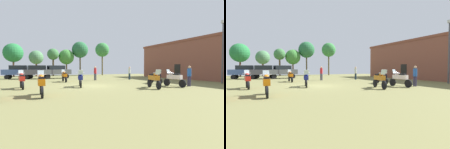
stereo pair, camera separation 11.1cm
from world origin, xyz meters
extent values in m
cube|color=olive|center=(0.00, 0.00, 0.01)|extent=(44.00, 52.00, 0.02)
cube|color=brown|center=(18.00, 2.26, 2.70)|extent=(6.00, 22.00, 5.39)
cube|color=brown|center=(18.00, 2.26, 5.57)|extent=(6.12, 22.44, 0.35)
cube|color=black|center=(15.03, 4.62, 1.10)|extent=(0.08, 1.20, 2.20)
cylinder|color=black|center=(-5.49, 0.92, 0.33)|extent=(0.21, 0.63, 0.62)
cylinder|color=black|center=(-5.27, -0.53, 0.33)|extent=(0.21, 0.63, 0.62)
cube|color=#AE2016|center=(-5.38, 0.19, 0.82)|extent=(0.54, 1.29, 0.36)
ellipsoid|color=#AE2016|center=(-5.42, 0.47, 1.10)|extent=(0.39, 0.52, 0.24)
cube|color=black|center=(-5.34, -0.02, 1.06)|extent=(0.38, 0.60, 0.12)
cube|color=silver|center=(-5.46, 0.78, 1.28)|extent=(0.38, 0.20, 0.39)
cylinder|color=#B7B7BC|center=(-5.45, 0.69, 1.22)|extent=(0.62, 0.13, 0.04)
cylinder|color=black|center=(-4.11, -3.50, 0.34)|extent=(0.13, 0.64, 0.64)
cylinder|color=black|center=(-4.09, -5.08, 0.34)|extent=(0.13, 0.64, 0.64)
cube|color=#CE670B|center=(-4.10, -4.29, 0.84)|extent=(0.37, 1.35, 0.36)
ellipsoid|color=#CE670B|center=(-4.10, -3.99, 1.12)|extent=(0.32, 0.48, 0.24)
cube|color=black|center=(-4.10, -4.52, 1.08)|extent=(0.31, 0.56, 0.12)
cube|color=silver|center=(-4.11, -3.65, 1.30)|extent=(0.36, 0.16, 0.39)
cylinder|color=#B7B7BC|center=(-4.10, -3.75, 1.24)|extent=(0.62, 0.04, 0.04)
cylinder|color=black|center=(4.05, -4.53, 0.35)|extent=(0.26, 0.67, 0.66)
cylinder|color=black|center=(4.40, -2.93, 0.35)|extent=(0.26, 0.67, 0.66)
cube|color=#BD6F19|center=(4.23, -3.73, 0.86)|extent=(0.64, 1.44, 0.36)
ellipsoid|color=#BD6F19|center=(4.16, -4.03, 1.14)|extent=(0.41, 0.54, 0.24)
cube|color=black|center=(4.28, -3.49, 1.10)|extent=(0.41, 0.61, 0.12)
cube|color=silver|center=(4.09, -4.38, 1.32)|extent=(0.38, 0.22, 0.39)
cylinder|color=#B7B7BC|center=(4.11, -4.27, 1.26)|extent=(0.61, 0.17, 0.04)
cylinder|color=black|center=(-1.03, -1.07, 0.33)|extent=(0.23, 0.63, 0.62)
cylinder|color=black|center=(-0.74, 0.46, 0.33)|extent=(0.23, 0.63, 0.62)
cube|color=navy|center=(-0.88, -0.31, 0.82)|extent=(0.60, 1.37, 0.36)
ellipsoid|color=navy|center=(-0.94, -0.60, 1.10)|extent=(0.40, 0.53, 0.24)
cube|color=black|center=(-0.84, -0.08, 1.06)|extent=(0.40, 0.61, 0.12)
cube|color=silver|center=(-1.00, -0.92, 1.28)|extent=(0.38, 0.22, 0.39)
cylinder|color=#B7B7BC|center=(-0.98, -0.82, 1.22)|extent=(0.62, 0.15, 0.04)
cylinder|color=black|center=(-1.37, 6.37, 0.32)|extent=(0.16, 0.61, 0.60)
cylinder|color=black|center=(-1.28, 4.77, 0.32)|extent=(0.16, 0.61, 0.60)
cube|color=#C2620B|center=(-1.33, 5.57, 0.80)|extent=(0.44, 1.38, 0.36)
ellipsoid|color=#C2620B|center=(-1.34, 5.87, 1.08)|extent=(0.35, 0.50, 0.24)
cube|color=black|center=(-1.31, 5.33, 1.04)|extent=(0.33, 0.58, 0.12)
cube|color=silver|center=(-1.36, 6.21, 1.26)|extent=(0.37, 0.17, 0.39)
cylinder|color=#B7B7BC|center=(-1.36, 6.11, 1.20)|extent=(0.62, 0.07, 0.04)
cylinder|color=black|center=(7.02, -1.15, 0.32)|extent=(0.19, 0.61, 0.60)
cylinder|color=black|center=(7.22, 0.49, 0.32)|extent=(0.19, 0.61, 0.60)
cube|color=black|center=(7.12, -0.33, 0.80)|extent=(0.53, 1.44, 0.36)
ellipsoid|color=black|center=(7.09, -0.64, 1.08)|extent=(0.38, 0.52, 0.24)
cube|color=black|center=(7.15, -0.08, 1.04)|extent=(0.37, 0.59, 0.12)
cube|color=silver|center=(7.04, -0.99, 1.26)|extent=(0.38, 0.19, 0.39)
cylinder|color=#B7B7BC|center=(7.06, -0.88, 1.20)|extent=(0.62, 0.11, 0.04)
cylinder|color=black|center=(6.46, -2.72, 0.35)|extent=(0.20, 0.67, 0.66)
cylinder|color=black|center=(6.66, -4.34, 0.35)|extent=(0.20, 0.67, 0.66)
cube|color=silver|center=(6.56, -3.53, 0.86)|extent=(0.52, 1.43, 0.36)
ellipsoid|color=silver|center=(6.52, -3.22, 1.14)|extent=(0.37, 0.51, 0.24)
cube|color=black|center=(6.59, -3.77, 1.10)|extent=(0.36, 0.59, 0.12)
cube|color=silver|center=(6.48, -2.87, 1.32)|extent=(0.38, 0.19, 0.39)
cylinder|color=#B7B7BC|center=(6.49, -2.98, 1.26)|extent=(0.62, 0.11, 0.04)
cylinder|color=black|center=(-2.76, 12.03, 0.34)|extent=(0.67, 0.33, 0.64)
cylinder|color=black|center=(-3.02, 13.44, 0.34)|extent=(0.67, 0.33, 0.64)
cylinder|color=black|center=(0.11, 12.56, 0.34)|extent=(0.67, 0.33, 0.64)
cylinder|color=black|center=(-0.15, 13.98, 0.34)|extent=(0.67, 0.33, 0.64)
cube|color=#494C50|center=(-1.45, 13.00, 1.03)|extent=(4.56, 2.55, 0.75)
cube|color=black|center=(-1.45, 13.00, 1.71)|extent=(2.61, 1.99, 0.61)
cylinder|color=black|center=(-8.14, 13.60, 0.34)|extent=(0.67, 0.31, 0.64)
cylinder|color=black|center=(-7.92, 15.02, 0.34)|extent=(0.67, 0.31, 0.64)
cylinder|color=black|center=(-5.25, 13.17, 0.34)|extent=(0.67, 0.31, 0.64)
cylinder|color=black|center=(-5.03, 14.59, 0.34)|extent=(0.67, 0.31, 0.64)
cube|color=#3C5491|center=(-6.58, 14.10, 1.03)|extent=(4.52, 2.42, 0.75)
cube|color=black|center=(-6.58, 14.10, 1.71)|extent=(2.57, 1.92, 0.61)
cylinder|color=black|center=(-5.60, 12.39, 0.34)|extent=(0.66, 0.27, 0.64)
cylinder|color=black|center=(-5.49, 13.82, 0.34)|extent=(0.66, 0.27, 0.64)
cylinder|color=black|center=(-2.68, 12.16, 0.34)|extent=(0.66, 0.27, 0.64)
cylinder|color=black|center=(-2.57, 13.60, 0.34)|extent=(0.66, 0.27, 0.64)
cube|color=#484551|center=(-4.08, 12.99, 1.03)|extent=(4.43, 2.13, 0.75)
cube|color=black|center=(-4.08, 12.99, 1.71)|extent=(2.48, 1.76, 0.61)
cylinder|color=#233340|center=(7.57, 6.11, 0.46)|extent=(0.14, 0.14, 0.87)
cylinder|color=#233340|center=(7.62, 5.94, 0.46)|extent=(0.14, 0.14, 0.87)
cylinder|color=silver|center=(7.60, 6.02, 1.23)|extent=(0.42, 0.42, 0.69)
sphere|color=tan|center=(7.60, 6.02, 1.70)|extent=(0.24, 0.24, 0.24)
cylinder|color=#302B47|center=(7.95, -3.75, 0.46)|extent=(0.14, 0.14, 0.88)
cylinder|color=#302B47|center=(8.00, -3.91, 0.46)|extent=(0.14, 0.14, 0.88)
cylinder|color=#224D94|center=(7.98, -3.83, 1.24)|extent=(0.43, 0.43, 0.69)
sphere|color=tan|center=(7.98, -3.83, 1.71)|extent=(0.24, 0.24, 0.24)
cylinder|color=#2E2E44|center=(2.87, 6.63, 0.46)|extent=(0.14, 0.14, 0.88)
cylinder|color=#2E2E44|center=(2.72, 6.71, 0.46)|extent=(0.14, 0.14, 0.88)
cylinder|color=#B11D22|center=(2.79, 6.67, 1.25)|extent=(0.46, 0.46, 0.70)
sphere|color=tan|center=(2.79, 6.67, 1.72)|extent=(0.24, 0.24, 0.24)
cylinder|color=brown|center=(9.40, 21.41, 2.52)|extent=(0.29, 0.29, 5.00)
sphere|color=#337A3A|center=(9.40, 21.41, 5.72)|extent=(3.13, 3.13, 3.13)
cylinder|color=#4D3927|center=(-1.04, 22.07, 1.97)|extent=(0.33, 0.33, 3.90)
sphere|color=#386B39|center=(-1.04, 22.07, 4.44)|extent=(2.31, 2.31, 2.31)
cylinder|color=brown|center=(4.68, 22.77, 2.44)|extent=(0.30, 0.30, 4.83)
sphere|color=#266037|center=(4.68, 22.77, 5.65)|extent=(3.55, 3.55, 3.55)
cylinder|color=brown|center=(-8.07, 21.72, 1.85)|extent=(0.31, 0.31, 3.66)
sphere|color=#236F37|center=(-8.07, 21.72, 4.46)|extent=(3.45, 3.45, 3.45)
cylinder|color=brown|center=(-4.20, 21.26, 1.55)|extent=(0.33, 0.33, 3.07)
sphere|color=#47774C|center=(-4.20, 21.26, 3.68)|extent=(2.63, 2.63, 2.63)
cylinder|color=brown|center=(1.71, 22.67, 1.65)|extent=(0.31, 0.31, 3.25)
sphere|color=#3A7D33|center=(1.71, 22.67, 3.99)|extent=(3.18, 3.18, 3.18)
cylinder|color=#47474C|center=(13.42, -3.19, 3.14)|extent=(0.16, 0.16, 6.24)
cube|color=#B2B2AD|center=(13.42, -3.19, 6.41)|extent=(0.44, 0.24, 0.30)
camera|label=1|loc=(-4.41, -14.86, 1.63)|focal=27.60mm
camera|label=2|loc=(-4.31, -14.91, 1.63)|focal=27.60mm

